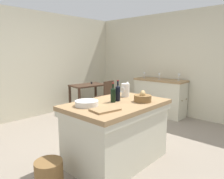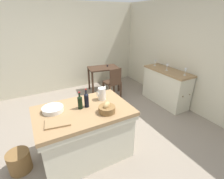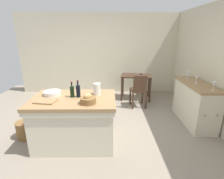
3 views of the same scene
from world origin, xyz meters
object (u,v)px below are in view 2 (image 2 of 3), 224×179
wash_bowl (53,109)px  wine_glass_left (167,66)px  writing_desk (103,71)px  pitcher (102,94)px  cutting_board (58,122)px  wine_glass_middle (155,62)px  wooden_chair (113,82)px  island_table (85,131)px  bread_basket (107,109)px  wicker_hamper (19,161)px  side_cabinet (166,87)px  wine_glass_far_left (186,70)px  wine_bottle_dark (86,100)px  wine_bottle_amber (80,102)px

wash_bowl → wine_glass_left: wine_glass_left is taller
writing_desk → pitcher: size_ratio=3.81×
cutting_board → wine_glass_middle: size_ratio=2.12×
writing_desk → pitcher: bearing=-116.1°
wine_glass_middle → writing_desk: bearing=136.1°
wooden_chair → cutting_board: 2.60m
pitcher → wine_glass_middle: size_ratio=1.64×
island_table → pitcher: size_ratio=5.73×
bread_basket → wicker_hamper: 1.57m
writing_desk → side_cabinet: bearing=-53.9°
pitcher → writing_desk: bearing=63.9°
wine_glass_far_left → wine_glass_left: (-0.09, 0.48, -0.00)m
wooden_chair → wicker_hamper: (-2.44, -1.46, -0.34)m
cutting_board → wine_glass_far_left: size_ratio=1.95×
bread_basket → wooden_chair: bearing=58.8°
island_table → wine_bottle_dark: size_ratio=4.75×
island_table → wicker_hamper: (-1.02, 0.16, -0.31)m
wine_glass_left → wicker_hamper: wine_glass_left is taller
wine_glass_far_left → wine_glass_left: 0.49m
writing_desk → wash_bowl: bearing=-131.2°
cutting_board → wine_glass_middle: (2.95, 1.41, 0.13)m
bread_basket → wine_bottle_amber: wine_bottle_amber is taller
island_table → writing_desk: (1.44, 2.28, 0.15)m
bread_basket → wicker_hamper: bearing=162.6°
wooden_chair → cutting_board: (-1.84, -1.80, 0.39)m
wine_glass_left → wine_glass_middle: (0.02, 0.46, -0.01)m
writing_desk → wine_bottle_dark: wine_bottle_dark is taller
wash_bowl → wicker_hamper: 0.97m
cutting_board → wine_bottle_dark: 0.56m
wooden_chair → wine_bottle_amber: wine_bottle_amber is taller
wooden_chair → wine_glass_far_left: bearing=-48.5°
island_table → wooden_chair: 2.16m
wine_bottle_dark → wine_glass_left: (2.43, 0.72, 0.03)m
writing_desk → wine_glass_middle: bearing=-43.9°
side_cabinet → wine_glass_middle: wine_glass_middle is taller
wash_bowl → wine_glass_middle: size_ratio=2.01×
wine_bottle_amber → wicker_hamper: 1.30m
wooden_chair → wine_bottle_amber: bearing=-132.4°
wooden_chair → wash_bowl: 2.38m
bread_basket → cutting_board: bearing=174.6°
wash_bowl → wine_glass_middle: (2.94, 1.07, 0.11)m
side_cabinet → wine_glass_left: 0.57m
writing_desk → cutting_board: bearing=-127.0°
island_table → wine_glass_left: 2.68m
bread_basket → wine_glass_middle: size_ratio=1.61×
wine_bottle_dark → wine_glass_far_left: bearing=5.4°
wine_glass_left → pitcher: bearing=-164.1°
pitcher → bread_basket: pitcher is taller
writing_desk → wine_bottle_amber: 2.70m
cutting_board → wicker_hamper: cutting_board is taller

